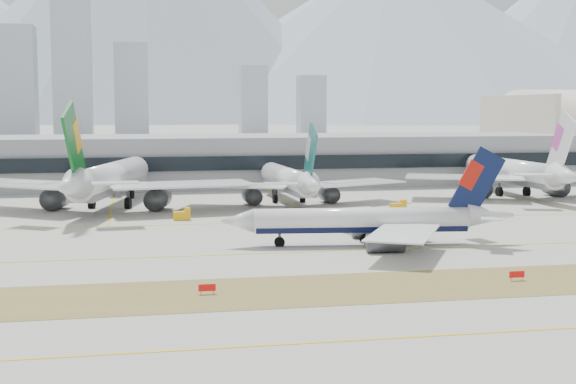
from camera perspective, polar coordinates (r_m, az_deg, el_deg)
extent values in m
plane|color=#9D9C93|center=(136.06, -0.19, -3.96)|extent=(3000.00, 3000.00, 0.00)
cube|color=olive|center=(105.41, 3.10, -6.90)|extent=(360.00, 18.00, 0.06)
cube|color=yellow|center=(131.22, 0.22, -4.31)|extent=(360.00, 0.45, 0.04)
cube|color=yellow|center=(84.00, 6.98, -10.30)|extent=(360.00, 0.45, 0.04)
cube|color=yellow|center=(165.25, -2.15, -2.18)|extent=(360.00, 0.45, 0.04)
cylinder|color=white|center=(138.02, 5.24, -1.96)|extent=(37.31, 8.23, 4.06)
cube|color=black|center=(138.18, 5.24, -2.42)|extent=(36.50, 7.54, 1.82)
cone|color=white|center=(136.05, -3.67, -2.07)|extent=(6.09, 4.67, 4.06)
cone|color=white|center=(143.52, 14.20, -1.61)|extent=(8.65, 4.96, 4.06)
cube|color=white|center=(149.91, 6.31, -1.58)|extent=(14.17, 21.71, 0.24)
cube|color=white|center=(147.97, 12.99, -1.24)|extent=(4.67, 6.28, 0.16)
cylinder|color=#3F4247|center=(146.20, 5.78, -2.65)|extent=(6.49, 3.72, 3.04)
cube|color=#3F4247|center=(146.02, 5.78, -2.17)|extent=(2.59, 0.59, 1.42)
cube|color=white|center=(128.12, 8.20, -2.90)|extent=(17.59, 21.94, 0.24)
cube|color=white|center=(138.04, 14.30, -1.79)|extent=(5.64, 6.66, 0.16)
cylinder|color=#3F4247|center=(131.66, 6.94, -3.62)|extent=(6.49, 3.72, 3.04)
cube|color=#3F4247|center=(131.47, 6.95, -3.10)|extent=(2.59, 0.59, 1.42)
cube|color=#09143D|center=(142.09, 13.28, 0.63)|extent=(9.99, 1.50, 12.70)
cube|color=#B8150C|center=(141.67, 12.89, 1.18)|extent=(4.55, 0.96, 5.44)
cylinder|color=#3F4247|center=(136.84, -0.61, -3.38)|extent=(0.49, 0.49, 2.43)
cylinder|color=black|center=(136.93, -0.61, -3.59)|extent=(1.89, 0.91, 1.82)
cylinder|color=#3F4247|center=(136.12, 5.85, -3.46)|extent=(0.49, 0.49, 2.43)
cylinder|color=black|center=(136.21, 5.84, -3.67)|extent=(1.89, 0.91, 1.82)
cylinder|color=#3F4247|center=(141.24, 5.46, -3.11)|extent=(0.49, 0.49, 2.43)
cylinder|color=black|center=(141.32, 5.46, -3.32)|extent=(1.89, 0.91, 1.82)
cylinder|color=white|center=(193.59, -12.48, 1.06)|extent=(18.29, 50.39, 6.64)
cube|color=slate|center=(193.76, -12.47, 0.52)|extent=(17.08, 49.17, 2.99)
cone|color=white|center=(221.59, -10.54, 1.71)|extent=(8.27, 9.02, 6.64)
cone|color=white|center=(164.20, -15.27, 0.41)|extent=(9.09, 12.41, 6.64)
cube|color=white|center=(182.58, -7.63, 0.54)|extent=(33.68, 19.11, 0.40)
cube|color=white|center=(163.73, -12.17, 0.65)|extent=(9.65, 5.58, 0.27)
cylinder|color=#3F4247|center=(187.34, -9.24, -0.47)|extent=(6.82, 9.31, 4.98)
cube|color=#3F4247|center=(187.13, -9.25, 0.14)|extent=(1.31, 3.51, 2.33)
cube|color=white|center=(192.22, -18.22, 0.56)|extent=(34.44, 30.46, 0.40)
cube|color=white|center=(168.96, -17.84, 0.66)|extent=(10.48, 9.04, 0.27)
cylinder|color=#3F4247|center=(193.66, -16.18, -0.42)|extent=(6.82, 9.31, 4.98)
cube|color=#3F4247|center=(193.46, -16.20, 0.17)|extent=(1.31, 3.51, 2.33)
cube|color=#0C551A|center=(166.97, -14.98, 3.23)|extent=(3.85, 13.64, 17.82)
cube|color=#C9870B|center=(168.22, -14.85, 3.91)|extent=(2.19, 6.26, 7.63)
cylinder|color=#3F4247|center=(212.49, -11.12, 0.08)|extent=(0.80, 0.80, 3.99)
cylinder|color=black|center=(212.58, -11.11, -0.15)|extent=(1.83, 3.18, 2.99)
cylinder|color=#3F4247|center=(193.95, -13.79, -0.54)|extent=(0.80, 0.80, 3.99)
cylinder|color=black|center=(194.04, -13.78, -0.79)|extent=(1.83, 3.18, 2.99)
cylinder|color=#3F4247|center=(191.69, -11.31, -0.56)|extent=(0.80, 0.80, 3.99)
cylinder|color=black|center=(191.79, -11.30, -0.81)|extent=(1.83, 3.18, 2.99)
cylinder|color=white|center=(200.06, -0.01, 0.97)|extent=(6.86, 41.09, 5.41)
cube|color=slate|center=(200.19, -0.01, 0.54)|extent=(6.02, 40.24, 2.44)
cone|color=white|center=(223.02, -1.38, 1.48)|extent=(5.63, 6.44, 5.41)
cone|color=white|center=(175.83, 1.83, 0.49)|extent=(5.73, 9.28, 5.41)
cube|color=white|center=(198.20, 4.50, 0.66)|extent=(28.58, 21.46, 0.32)
cube|color=white|center=(179.34, 3.86, 0.71)|extent=(8.48, 6.33, 0.22)
cylinder|color=#3F4247|center=(199.68, 2.93, -0.14)|extent=(4.30, 6.96, 4.06)
cube|color=#3F4247|center=(199.51, 2.93, 0.32)|extent=(0.51, 2.85, 1.89)
cube|color=white|center=(191.46, -3.87, 0.48)|extent=(28.49, 20.06, 0.32)
cube|color=white|center=(175.78, -0.53, 0.62)|extent=(8.38, 5.91, 0.22)
cylinder|color=#3F4247|center=(195.24, -2.58, -0.28)|extent=(4.30, 6.96, 4.06)
cube|color=#3F4247|center=(195.07, -2.58, 0.19)|extent=(0.51, 2.85, 1.89)
cube|color=#155E5A|center=(178.07, 1.60, 2.63)|extent=(0.89, 11.33, 14.52)
cube|color=#A7AEB0|center=(179.08, 1.51, 3.16)|extent=(0.78, 5.12, 6.21)
cylinder|color=#3F4247|center=(215.58, -0.94, 0.17)|extent=(0.65, 0.65, 3.25)
cylinder|color=black|center=(215.65, -0.94, -0.01)|extent=(1.03, 2.47, 2.44)
cylinder|color=#3F4247|center=(198.62, -0.93, -0.33)|extent=(0.65, 0.65, 3.25)
cylinder|color=black|center=(198.70, -0.93, -0.52)|extent=(1.03, 2.47, 2.44)
cylinder|color=#3F4247|center=(200.21, 1.04, -0.28)|extent=(0.65, 0.65, 3.25)
cylinder|color=black|center=(200.28, 1.04, -0.47)|extent=(1.03, 2.47, 2.44)
cylinder|color=white|center=(224.03, 15.60, 1.48)|extent=(6.14, 46.26, 6.12)
cube|color=slate|center=(224.16, 15.59, 1.05)|extent=(5.22, 45.33, 2.75)
cone|color=white|center=(248.07, 12.85, 1.97)|extent=(6.12, 7.07, 6.12)
cone|color=white|center=(199.19, 19.24, 1.05)|extent=(6.12, 10.28, 6.12)
cylinder|color=#3F4247|center=(226.28, 18.49, 0.35)|extent=(4.59, 7.71, 4.59)
cube|color=#3F4247|center=(226.12, 18.50, 0.81)|extent=(0.46, 3.21, 2.14)
cube|color=white|center=(210.98, 12.40, 1.05)|extent=(32.27, 23.47, 0.37)
cube|color=white|center=(196.96, 16.97, 1.21)|extent=(9.54, 6.92, 0.24)
cylinder|color=#3F4247|center=(216.30, 13.40, 0.25)|extent=(4.59, 7.71, 4.59)
cube|color=#3F4247|center=(216.13, 13.41, 0.73)|extent=(0.46, 3.21, 2.14)
cube|color=white|center=(201.51, 18.85, 3.19)|extent=(0.56, 12.79, 16.41)
cube|color=#D84CB3|center=(202.56, 18.69, 3.71)|extent=(0.68, 5.77, 7.02)
cylinder|color=#3F4247|center=(240.21, 13.69, 0.65)|extent=(0.73, 0.73, 3.67)
cylinder|color=black|center=(240.28, 13.69, 0.47)|extent=(1.07, 2.75, 2.75)
cylinder|color=#3F4247|center=(221.55, 14.79, 0.19)|extent=(0.73, 0.73, 3.67)
cylinder|color=black|center=(221.62, 14.79, -0.01)|extent=(1.07, 2.75, 2.75)
cylinder|color=#3F4247|center=(225.12, 16.62, 0.22)|extent=(0.73, 0.73, 3.67)
cylinder|color=black|center=(225.19, 16.61, 0.03)|extent=(1.07, 2.75, 2.75)
cube|color=gray|center=(248.42, -5.18, 2.28)|extent=(280.00, 42.00, 15.00)
cube|color=black|center=(227.06, -4.63, 2.05)|extent=(280.00, 1.20, 4.00)
cube|color=beige|center=(299.07, 15.90, 3.97)|extent=(2.00, 57.00, 27.90)
cube|color=red|center=(102.56, -5.78, -6.78)|extent=(2.20, 0.15, 0.90)
cylinder|color=orange|center=(102.63, -6.22, -7.15)|extent=(0.10, 0.10, 0.50)
cylinder|color=orange|center=(102.77, -5.33, -7.12)|extent=(0.10, 0.10, 0.50)
cube|color=red|center=(114.30, 15.96, -5.65)|extent=(2.20, 0.15, 0.90)
cylinder|color=orange|center=(114.08, 15.59, -6.00)|extent=(0.10, 0.10, 0.50)
cylinder|color=orange|center=(114.79, 16.31, -5.95)|extent=(0.10, 0.10, 0.50)
cube|color=#F0AB0C|center=(185.10, 7.83, -1.07)|extent=(3.50, 2.00, 1.80)
cube|color=#F0AB0C|center=(185.35, 8.19, -0.70)|extent=(1.20, 1.80, 1.00)
cylinder|color=black|center=(184.04, 7.56, -1.28)|extent=(0.70, 0.30, 0.70)
cylinder|color=black|center=(185.54, 7.40, -1.22)|extent=(0.70, 0.30, 0.70)
cylinder|color=black|center=(184.81, 8.26, -1.26)|extent=(0.70, 0.30, 0.70)
cylinder|color=black|center=(186.31, 8.10, -1.20)|extent=(0.70, 0.30, 0.70)
cube|color=#F0AB0C|center=(170.26, -7.57, -1.69)|extent=(3.50, 2.00, 1.80)
cube|color=#F0AB0C|center=(170.18, -7.17, -1.28)|extent=(1.20, 1.80, 1.00)
cylinder|color=black|center=(169.48, -7.95, -1.92)|extent=(0.70, 0.30, 0.70)
cylinder|color=black|center=(171.06, -7.98, -1.84)|extent=(0.70, 0.30, 0.70)
cylinder|color=black|center=(169.62, -7.14, -1.90)|extent=(0.70, 0.30, 0.70)
cylinder|color=black|center=(171.20, -7.18, -1.82)|extent=(0.70, 0.30, 0.70)
cube|color=#A0AAB6|center=(592.26, -18.91, 7.28)|extent=(30.00, 27.00, 80.00)
cube|color=#A0AAB6|center=(583.83, -15.09, 8.89)|extent=(26.00, 23.40, 110.00)
cube|color=#A0AAB6|center=(596.73, -11.08, 7.00)|extent=(24.00, 21.60, 70.00)
cube|color=#A0AAB6|center=(608.35, -2.50, 6.38)|extent=(20.00, 18.00, 55.00)
cube|color=#A0AAB6|center=(616.62, 1.66, 6.05)|extent=(20.00, 18.00, 48.00)
cone|color=#9EA8B7|center=(1543.32, -10.26, 12.91)|extent=(900.00, 900.00, 470.00)
cone|color=#9EA8B7|center=(1608.87, 7.46, 10.74)|extent=(1120.00, 1120.00, 350.00)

